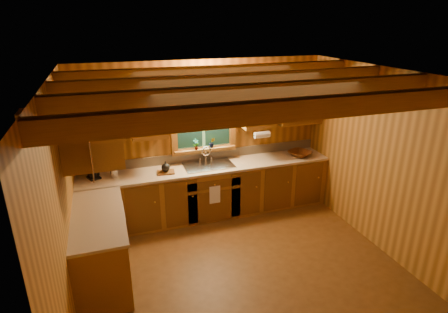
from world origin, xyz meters
TOP-DOWN VIEW (x-y plane):
  - room at (0.00, 0.00)m, footprint 4.20×4.20m
  - ceiling_beams at (0.00, 0.00)m, footprint 4.20×2.54m
  - base_cabinets at (-0.49, 1.28)m, footprint 4.20×2.22m
  - countertop at (-0.48, 1.29)m, footprint 4.20×2.24m
  - backsplash at (0.00, 1.89)m, footprint 4.20×0.02m
  - dishwasher_panel at (-1.47, 0.68)m, footprint 0.02×0.60m
  - upper_cabinets at (-0.56, 1.42)m, footprint 4.19×1.77m
  - window at (0.00, 1.87)m, footprint 1.12×0.08m
  - window_sill at (0.00, 1.82)m, footprint 1.06×0.14m
  - wall_sconce at (0.00, 1.75)m, footprint 0.45×0.21m
  - paper_towel_roll at (0.92, 1.53)m, footprint 0.27×0.11m
  - dish_towel at (0.00, 1.26)m, footprint 0.18×0.01m
  - sink at (0.00, 1.60)m, footprint 0.82×0.48m
  - coffee_maker at (-1.82, 1.69)m, footprint 0.16×0.21m
  - utensil_crock at (-1.51, 1.63)m, footprint 0.12×0.12m
  - cutting_board at (-0.73, 1.53)m, footprint 0.29×0.22m
  - teakettle at (-0.73, 1.53)m, footprint 0.13×0.13m
  - wicker_basket at (1.66, 1.51)m, footprint 0.50×0.50m
  - potted_plant_left at (-0.16, 1.78)m, footprint 0.11×0.09m
  - potted_plant_right at (0.13, 1.81)m, footprint 0.11×0.10m

SIDE VIEW (x-z plane):
  - base_cabinets at x=-0.49m, z-range 0.00..0.86m
  - dishwasher_panel at x=-1.47m, z-range 0.03..0.83m
  - dish_towel at x=0.00m, z-range 0.37..0.67m
  - sink at x=0.00m, z-range 0.64..1.07m
  - countertop at x=-0.48m, z-range 0.86..0.90m
  - cutting_board at x=-0.73m, z-range 0.90..0.92m
  - wicker_basket at x=1.66m, z-range 0.90..1.00m
  - backsplash at x=0.00m, z-range 0.90..1.06m
  - utensil_crock at x=-1.51m, z-range 0.81..1.15m
  - teakettle at x=-0.73m, z-range 0.91..1.08m
  - coffee_maker at x=-1.82m, z-range 0.90..1.19m
  - window_sill at x=0.00m, z-range 1.10..1.14m
  - potted_plant_right at x=0.13m, z-range 1.14..1.32m
  - potted_plant_left at x=-0.16m, z-range 1.14..1.33m
  - room at x=0.00m, z-range -0.80..3.40m
  - paper_towel_roll at x=0.92m, z-range 1.31..1.42m
  - window at x=0.00m, z-range 1.03..2.03m
  - upper_cabinets at x=-0.56m, z-range 1.45..2.23m
  - wall_sconce at x=0.00m, z-range 2.08..2.25m
  - ceiling_beams at x=0.00m, z-range 2.40..2.58m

